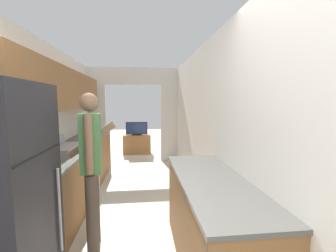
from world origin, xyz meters
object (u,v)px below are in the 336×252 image
range_oven (75,172)px  tv_cabinet (137,144)px  person (91,166)px  television (137,129)px

range_oven → tv_cabinet: range_oven is taller
range_oven → tv_cabinet: 3.35m
person → tv_cabinet: 4.56m
range_oven → television: size_ratio=1.59×
range_oven → person: person is taller
range_oven → television: range_oven is taller
range_oven → person: size_ratio=0.61×
range_oven → tv_cabinet: size_ratio=1.24×
tv_cabinet → television: television is taller
tv_cabinet → television: size_ratio=1.28×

